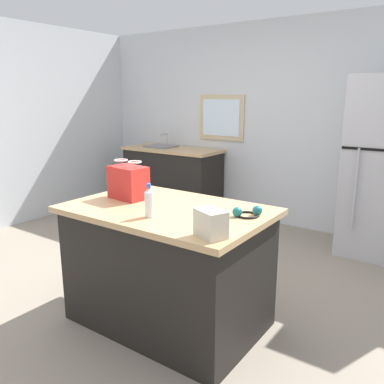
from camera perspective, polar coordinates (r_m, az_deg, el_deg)
The scene contains 8 objects.
ground at distance 3.37m, azimuth -3.79°, elevation -15.06°, with size 6.82×6.82×0.00m, color gray.
back_wall at distance 5.11m, azimuth 13.49°, elevation 9.24°, with size 5.68×0.13×2.51m.
kitchen_island at distance 2.89m, azimuth -3.48°, elevation -10.49°, with size 1.39×0.91×0.87m.
sink_counter at distance 5.67m, azimuth -2.85°, elevation 1.91°, with size 1.40×0.60×1.09m.
shopping_bag at distance 2.99m, azimuth -9.12°, elevation 1.41°, with size 0.30×0.21×0.29m.
small_box at distance 2.16m, azimuth 2.71°, elevation -4.54°, with size 0.17×0.12×0.15m, color beige.
bottle at distance 2.52m, azimuth -6.16°, elevation -1.48°, with size 0.06×0.06×0.22m.
ear_defenders at distance 2.57m, azimuth 7.94°, elevation -2.95°, with size 0.21×0.21×0.06m.
Camera 1 is at (1.87, -2.29, 1.62)m, focal length 37.18 mm.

